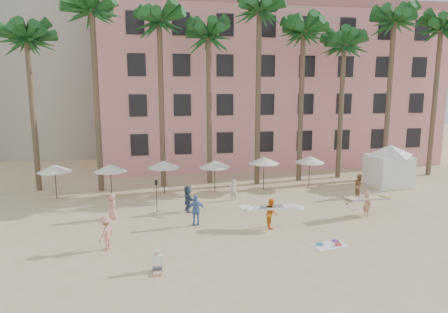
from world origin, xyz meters
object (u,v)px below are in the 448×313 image
object	(u,v)px
pink_hotel	(266,89)
carrier_yellow	(367,202)
carrier_white	(271,212)
cabana	(389,162)

from	to	relation	value
pink_hotel	carrier_yellow	world-z (taller)	pink_hotel
pink_hotel	carrier_yellow	xyz separation A→B (m)	(0.73, -21.32, -7.02)
pink_hotel	carrier_white	bearing A→B (deg)	-105.04
cabana	carrier_yellow	bearing A→B (deg)	-130.10
carrier_yellow	carrier_white	xyz separation A→B (m)	(-6.70, -0.89, -0.03)
cabana	carrier_yellow	xyz separation A→B (m)	(-5.98, -7.10, -1.09)
cabana	carrier_yellow	size ratio (longest dim) A/B	1.38
pink_hotel	carrier_yellow	distance (m)	22.46
pink_hotel	carrier_white	size ratio (longest dim) A/B	10.98
pink_hotel	cabana	bearing A→B (deg)	-64.75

